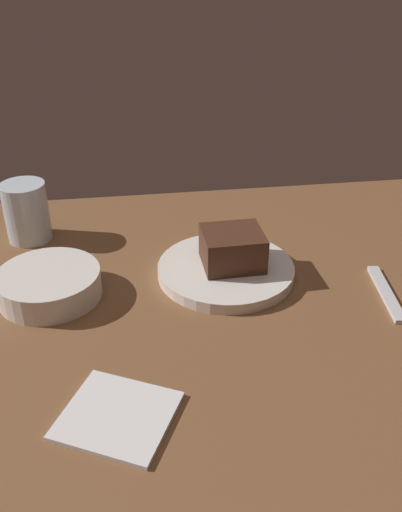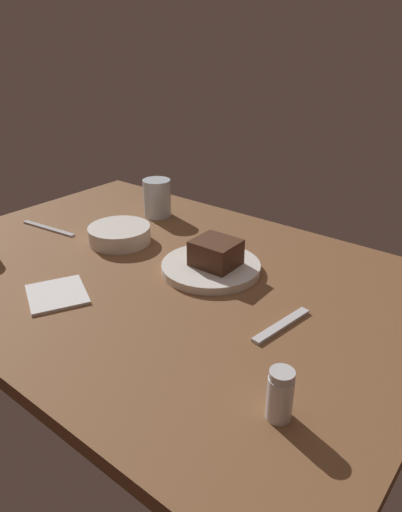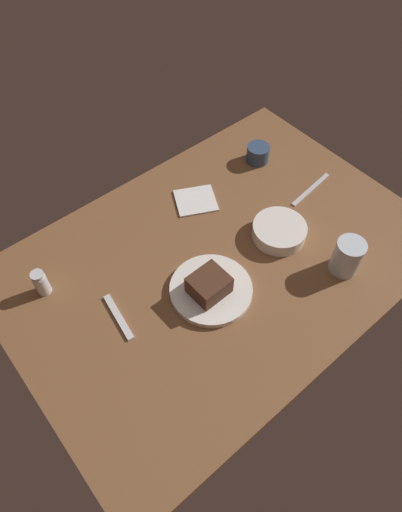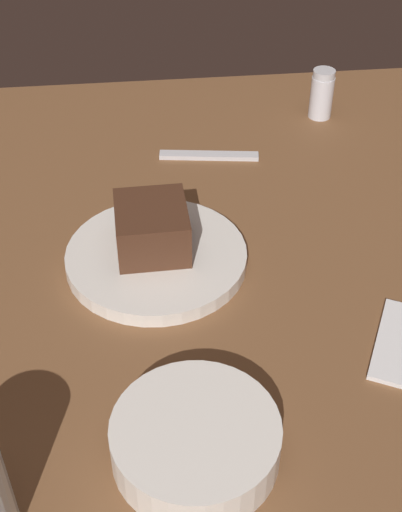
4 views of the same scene
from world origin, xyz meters
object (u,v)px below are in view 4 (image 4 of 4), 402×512
Objects in this scene: chocolate_cake_slice at (152,228)px; dessert_spoon at (209,156)px; side_bowl at (196,440)px; dessert_plate at (156,257)px; salt_shaker at (322,94)px.

chocolate_cake_slice is 0.64× the size of dessert_spoon.
chocolate_cake_slice is at bearing 4.50° from side_bowl.
chocolate_cake_slice reaches higher than dessert_plate.
salt_shaker is at bearing -23.48° from side_bowl.
chocolate_cake_slice reaches higher than dessert_spoon.
dessert_plate is 2.77× the size of salt_shaker.
side_bowl is at bearing 89.89° from dessert_spoon.
dessert_spoon is at bearing -21.65° from dessert_plate.
dessert_plate reaches higher than dessert_spoon.
side_bowl is (-28.10, -1.95, 1.19)cm from dessert_plate.
chocolate_cake_slice is at bearing 17.82° from dessert_plate.
dessert_spoon is (22.64, -9.75, -4.42)cm from chocolate_cake_slice.
dessert_plate is 1.41× the size of side_bowl.
dessert_plate is at bearing 3.97° from side_bowl.
dessert_spoon is at bearing 118.63° from salt_shaker.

